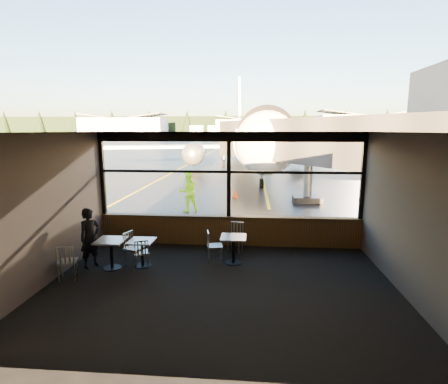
# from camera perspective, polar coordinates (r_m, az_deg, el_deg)

# --- Properties ---
(ground_plane) EXTENTS (520.00, 520.00, 0.00)m
(ground_plane) POSITION_cam_1_polar(r_m,az_deg,el_deg) (130.50, 4.38, 8.51)
(ground_plane) COLOR black
(ground_plane) RESTS_ON ground
(carpet_floor) EXTENTS (8.00, 6.00, 0.01)m
(carpet_floor) POSITION_cam_1_polar(r_m,az_deg,el_deg) (8.28, -0.68, -15.19)
(carpet_floor) COLOR black
(carpet_floor) RESTS_ON ground
(ceiling) EXTENTS (8.00, 6.00, 0.04)m
(ceiling) POSITION_cam_1_polar(r_m,az_deg,el_deg) (7.48, -0.74, 9.75)
(ceiling) COLOR #38332D
(ceiling) RESTS_ON ground
(wall_left) EXTENTS (0.04, 6.00, 3.50)m
(wall_left) POSITION_cam_1_polar(r_m,az_deg,el_deg) (8.99, -27.03, -2.54)
(wall_left) COLOR #4F453F
(wall_left) RESTS_ON ground
(wall_right) EXTENTS (0.04, 6.00, 3.50)m
(wall_right) POSITION_cam_1_polar(r_m,az_deg,el_deg) (8.34, 27.86, -3.52)
(wall_right) COLOR #4F453F
(wall_right) RESTS_ON ground
(wall_back) EXTENTS (8.00, 0.04, 3.50)m
(wall_back) POSITION_cam_1_polar(r_m,az_deg,el_deg) (4.85, -4.07, -11.65)
(wall_back) COLOR #4F453F
(wall_back) RESTS_ON ground
(window_sill) EXTENTS (8.00, 0.28, 0.90)m
(window_sill) POSITION_cam_1_polar(r_m,az_deg,el_deg) (10.92, 0.78, -6.37)
(window_sill) COLOR brown
(window_sill) RESTS_ON ground
(window_header) EXTENTS (8.00, 0.18, 0.30)m
(window_header) POSITION_cam_1_polar(r_m,az_deg,el_deg) (10.48, 0.82, 9.03)
(window_header) COLOR black
(window_header) RESTS_ON ground
(mullion_left) EXTENTS (0.12, 0.12, 2.60)m
(mullion_left) POSITION_cam_1_polar(r_m,az_deg,el_deg) (11.52, -19.23, 2.82)
(mullion_left) COLOR black
(mullion_left) RESTS_ON ground
(mullion_centre) EXTENTS (0.12, 0.12, 2.60)m
(mullion_centre) POSITION_cam_1_polar(r_m,az_deg,el_deg) (10.56, 0.80, 2.77)
(mullion_centre) COLOR black
(mullion_centre) RESTS_ON ground
(mullion_right) EXTENTS (0.12, 0.12, 2.60)m
(mullion_right) POSITION_cam_1_polar(r_m,az_deg,el_deg) (11.03, 21.76, 2.37)
(mullion_right) COLOR black
(mullion_right) RESTS_ON ground
(window_transom) EXTENTS (8.00, 0.10, 0.08)m
(window_transom) POSITION_cam_1_polar(r_m,az_deg,el_deg) (10.55, 0.80, 3.31)
(window_transom) COLOR black
(window_transom) RESTS_ON ground
(airliner) EXTENTS (31.41, 36.50, 10.37)m
(airliner) POSITION_cam_1_polar(r_m,az_deg,el_deg) (32.84, 3.88, 12.94)
(airliner) COLOR white
(airliner) RESTS_ON ground_plane
(jet_bridge) EXTENTS (8.41, 10.28, 4.49)m
(jet_bridge) POSITION_cam_1_polar(r_m,az_deg,el_deg) (16.26, 14.96, 5.16)
(jet_bridge) COLOR #2E2F31
(jet_bridge) RESTS_ON ground_plane
(cafe_table_near) EXTENTS (0.68, 0.68, 0.74)m
(cafe_table_near) POSITION_cam_1_polar(r_m,az_deg,el_deg) (9.49, 1.54, -9.44)
(cafe_table_near) COLOR gray
(cafe_table_near) RESTS_ON carpet_floor
(cafe_table_mid) EXTENTS (0.64, 0.64, 0.71)m
(cafe_table_mid) POSITION_cam_1_polar(r_m,az_deg,el_deg) (9.54, -13.22, -9.71)
(cafe_table_mid) COLOR #A7A39A
(cafe_table_mid) RESTS_ON carpet_floor
(cafe_table_left) EXTENTS (0.71, 0.71, 0.78)m
(cafe_table_left) POSITION_cam_1_polar(r_m,az_deg,el_deg) (9.59, -17.90, -9.64)
(cafe_table_left) COLOR #ADA69F
(cafe_table_left) RESTS_ON carpet_floor
(chair_near_w) EXTENTS (0.55, 0.55, 0.85)m
(chair_near_w) POSITION_cam_1_polar(r_m,az_deg,el_deg) (9.62, -1.51, -8.83)
(chair_near_w) COLOR #B5B0A4
(chair_near_w) RESTS_ON carpet_floor
(chair_near_n) EXTENTS (0.58, 0.58, 0.87)m
(chair_near_n) POSITION_cam_1_polar(r_m,az_deg,el_deg) (10.34, 1.83, -7.41)
(chair_near_n) COLOR #B9B4A7
(chair_near_n) RESTS_ON carpet_floor
(chair_mid_s) EXTENTS (0.57, 0.57, 0.79)m
(chair_mid_s) POSITION_cam_1_polar(r_m,az_deg,el_deg) (9.45, -13.39, -9.64)
(chair_mid_s) COLOR #B6B1A4
(chair_mid_s) RESTS_ON carpet_floor
(chair_mid_w) EXTENTS (0.63, 0.63, 0.88)m
(chair_mid_w) POSITION_cam_1_polar(r_m,az_deg,el_deg) (9.69, -14.45, -8.91)
(chair_mid_w) COLOR #B8B3A6
(chair_mid_w) RESTS_ON carpet_floor
(chair_left_s) EXTENTS (0.61, 0.61, 0.90)m
(chair_left_s) POSITION_cam_1_polar(r_m,az_deg,el_deg) (9.28, -24.19, -10.34)
(chair_left_s) COLOR #B9B4A7
(chair_left_s) RESTS_ON carpet_floor
(passenger) EXTENTS (0.63, 0.69, 1.57)m
(passenger) POSITION_cam_1_polar(r_m,az_deg,el_deg) (9.76, -21.02, -7.02)
(passenger) COLOR black
(passenger) RESTS_ON carpet_floor
(ground_crew) EXTENTS (1.05, 0.96, 1.74)m
(ground_crew) POSITION_cam_1_polar(r_m,az_deg,el_deg) (15.41, -5.90, 0.04)
(ground_crew) COLOR #BFF219
(ground_crew) RESTS_ON ground_plane
(cone_nose) EXTENTS (0.35, 0.35, 0.49)m
(cone_nose) POSITION_cam_1_polar(r_m,az_deg,el_deg) (18.48, 1.78, -0.20)
(cone_nose) COLOR #FF5108
(cone_nose) RESTS_ON ground_plane
(hangar_left) EXTENTS (45.00, 18.00, 11.00)m
(hangar_left) POSITION_cam_1_polar(r_m,az_deg,el_deg) (203.16, -15.99, 10.26)
(hangar_left) COLOR silver
(hangar_left) RESTS_ON ground_plane
(hangar_mid) EXTENTS (38.00, 15.00, 10.00)m
(hangar_mid) POSITION_cam_1_polar(r_m,az_deg,el_deg) (195.46, 4.51, 10.49)
(hangar_mid) COLOR silver
(hangar_mid) RESTS_ON ground_plane
(hangar_right) EXTENTS (50.00, 20.00, 12.00)m
(hangar_right) POSITION_cam_1_polar(r_m,az_deg,el_deg) (197.58, 22.47, 10.05)
(hangar_right) COLOR silver
(hangar_right) RESTS_ON ground_plane
(fuel_tank_a) EXTENTS (8.00, 8.00, 6.00)m
(fuel_tank_a) POSITION_cam_1_polar(r_m,az_deg,el_deg) (194.89, -4.49, 9.90)
(fuel_tank_a) COLOR silver
(fuel_tank_a) RESTS_ON ground_plane
(fuel_tank_b) EXTENTS (8.00, 8.00, 6.00)m
(fuel_tank_b) POSITION_cam_1_polar(r_m,az_deg,el_deg) (193.56, -1.52, 9.93)
(fuel_tank_b) COLOR silver
(fuel_tank_b) RESTS_ON ground_plane
(fuel_tank_c) EXTENTS (8.00, 8.00, 6.00)m
(fuel_tank_c) POSITION_cam_1_polar(r_m,az_deg,el_deg) (192.75, 1.48, 9.93)
(fuel_tank_c) COLOR silver
(fuel_tank_c) RESTS_ON ground_plane
(treeline) EXTENTS (360.00, 3.00, 12.00)m
(treeline) POSITION_cam_1_polar(r_m,az_deg,el_deg) (220.47, 4.54, 10.70)
(treeline) COLOR black
(treeline) RESTS_ON ground_plane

